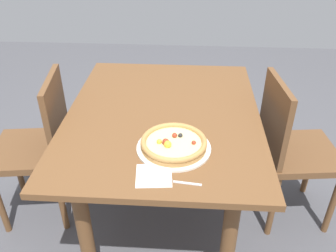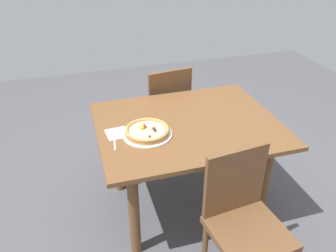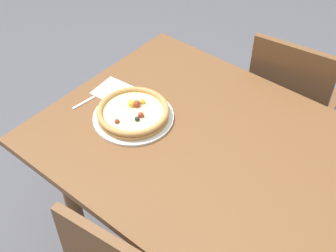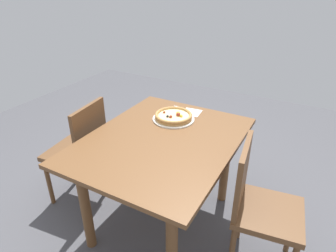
{
  "view_description": "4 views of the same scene",
  "coord_description": "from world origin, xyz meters",
  "px_view_note": "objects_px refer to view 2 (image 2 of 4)",
  "views": [
    {
      "loc": [
        -1.55,
        -0.12,
        1.67
      ],
      "look_at": [
        -0.15,
        -0.03,
        0.76
      ],
      "focal_mm": 38.26,
      "sensor_mm": 36.0,
      "label": 1
    },
    {
      "loc": [
        -0.7,
        -1.9,
        1.93
      ],
      "look_at": [
        -0.15,
        -0.03,
        0.76
      ],
      "focal_mm": 36.71,
      "sensor_mm": 36.0,
      "label": 2
    },
    {
      "loc": [
        0.63,
        -0.99,
        1.94
      ],
      "look_at": [
        -0.15,
        -0.03,
        0.76
      ],
      "focal_mm": 47.44,
      "sensor_mm": 36.0,
      "label": 3
    },
    {
      "loc": [
        1.48,
        0.87,
        1.74
      ],
      "look_at": [
        -0.15,
        -0.03,
        0.76
      ],
      "focal_mm": 31.17,
      "sensor_mm": 36.0,
      "label": 4
    }
  ],
  "objects_px": {
    "chair_near": "(243,219)",
    "dining_table": "(187,137)",
    "napkin": "(117,133)",
    "fork": "(115,141)",
    "pizza": "(147,131)",
    "plate": "(147,134)",
    "chair_far": "(165,108)"
  },
  "relations": [
    {
      "from": "dining_table",
      "to": "napkin",
      "type": "distance_m",
      "value": 0.5
    },
    {
      "from": "chair_near",
      "to": "napkin",
      "type": "height_order",
      "value": "chair_near"
    },
    {
      "from": "pizza",
      "to": "napkin",
      "type": "bearing_deg",
      "value": 158.54
    },
    {
      "from": "chair_near",
      "to": "pizza",
      "type": "xyz_separation_m",
      "value": [
        -0.39,
        0.63,
        0.28
      ]
    },
    {
      "from": "dining_table",
      "to": "fork",
      "type": "bearing_deg",
      "value": -170.06
    },
    {
      "from": "chair_near",
      "to": "napkin",
      "type": "xyz_separation_m",
      "value": [
        -0.58,
        0.7,
        0.25
      ]
    },
    {
      "from": "dining_table",
      "to": "fork",
      "type": "height_order",
      "value": "fork"
    },
    {
      "from": "plate",
      "to": "pizza",
      "type": "relative_size",
      "value": 1.12
    },
    {
      "from": "dining_table",
      "to": "pizza",
      "type": "relative_size",
      "value": 4.29
    },
    {
      "from": "chair_far",
      "to": "napkin",
      "type": "relative_size",
      "value": 6.38
    },
    {
      "from": "dining_table",
      "to": "pizza",
      "type": "distance_m",
      "value": 0.34
    },
    {
      "from": "plate",
      "to": "fork",
      "type": "bearing_deg",
      "value": -174.38
    },
    {
      "from": "chair_near",
      "to": "chair_far",
      "type": "bearing_deg",
      "value": -94.2
    },
    {
      "from": "chair_near",
      "to": "napkin",
      "type": "relative_size",
      "value": 6.38
    },
    {
      "from": "dining_table",
      "to": "fork",
      "type": "distance_m",
      "value": 0.54
    },
    {
      "from": "chair_near",
      "to": "plate",
      "type": "xyz_separation_m",
      "value": [
        -0.39,
        0.63,
        0.25
      ]
    },
    {
      "from": "plate",
      "to": "napkin",
      "type": "xyz_separation_m",
      "value": [
        -0.18,
        0.07,
        -0.0
      ]
    },
    {
      "from": "chair_near",
      "to": "plate",
      "type": "bearing_deg",
      "value": -64.65
    },
    {
      "from": "dining_table",
      "to": "napkin",
      "type": "bearing_deg",
      "value": 179.6
    },
    {
      "from": "chair_near",
      "to": "pizza",
      "type": "relative_size",
      "value": 3.11
    },
    {
      "from": "chair_far",
      "to": "napkin",
      "type": "height_order",
      "value": "chair_far"
    },
    {
      "from": "chair_far",
      "to": "pizza",
      "type": "distance_m",
      "value": 0.88
    },
    {
      "from": "chair_near",
      "to": "dining_table",
      "type": "bearing_deg",
      "value": -88.97
    },
    {
      "from": "chair_near",
      "to": "fork",
      "type": "height_order",
      "value": "chair_near"
    },
    {
      "from": "chair_far",
      "to": "plate",
      "type": "distance_m",
      "value": 0.88
    },
    {
      "from": "dining_table",
      "to": "chair_near",
      "type": "relative_size",
      "value": 1.38
    },
    {
      "from": "plate",
      "to": "fork",
      "type": "distance_m",
      "value": 0.22
    },
    {
      "from": "fork",
      "to": "napkin",
      "type": "xyz_separation_m",
      "value": [
        0.03,
        0.09,
        -0.0
      ]
    },
    {
      "from": "napkin",
      "to": "plate",
      "type": "bearing_deg",
      "value": -21.57
    },
    {
      "from": "fork",
      "to": "dining_table",
      "type": "bearing_deg",
      "value": -73.21
    },
    {
      "from": "chair_far",
      "to": "pizza",
      "type": "height_order",
      "value": "chair_far"
    },
    {
      "from": "napkin",
      "to": "chair_far",
      "type": "bearing_deg",
      "value": 53.36
    }
  ]
}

